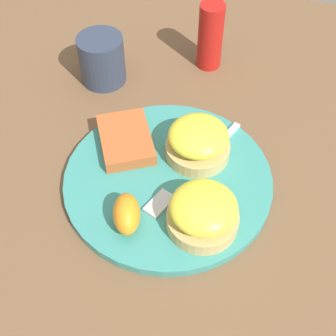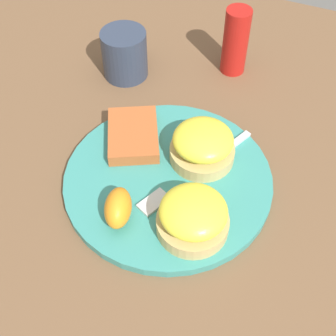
{
  "view_description": "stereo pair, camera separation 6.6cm",
  "coord_description": "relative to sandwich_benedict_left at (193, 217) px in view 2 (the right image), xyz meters",
  "views": [
    {
      "loc": [
        -0.41,
        -0.1,
        0.54
      ],
      "look_at": [
        0.0,
        0.0,
        0.03
      ],
      "focal_mm": 50.0,
      "sensor_mm": 36.0,
      "label": 1
    },
    {
      "loc": [
        -0.39,
        -0.16,
        0.54
      ],
      "look_at": [
        0.0,
        0.0,
        0.03
      ],
      "focal_mm": 50.0,
      "sensor_mm": 36.0,
      "label": 2
    }
  ],
  "objects": [
    {
      "name": "cup",
      "position": [
        0.27,
        0.23,
        0.0
      ],
      "size": [
        0.11,
        0.08,
        0.08
      ],
      "color": "#2D384C",
      "rests_on": "ground_plane"
    },
    {
      "name": "sandwich_benedict_right",
      "position": [
        0.12,
        0.03,
        0.0
      ],
      "size": [
        0.1,
        0.1,
        0.06
      ],
      "color": "tan",
      "rests_on": "plate"
    },
    {
      "name": "condiment_bottle",
      "position": [
        0.35,
        0.06,
        0.02
      ],
      "size": [
        0.04,
        0.04,
        0.12
      ],
      "primitive_type": "cylinder",
      "color": "#B21914",
      "rests_on": "ground_plane"
    },
    {
      "name": "hashbrown_patty",
      "position": [
        0.11,
        0.14,
        -0.02
      ],
      "size": [
        0.13,
        0.11,
        0.02
      ],
      "primitive_type": "cube",
      "rotation": [
        0.0,
        0.0,
        0.47
      ],
      "color": "#AF562A",
      "rests_on": "plate"
    },
    {
      "name": "plate",
      "position": [
        0.07,
        0.06,
        -0.03
      ],
      "size": [
        0.3,
        0.3,
        0.01
      ],
      "primitive_type": "cylinder",
      "color": "teal",
      "rests_on": "ground_plane"
    },
    {
      "name": "sandwich_benedict_left",
      "position": [
        0.0,
        0.0,
        0.0
      ],
      "size": [
        0.1,
        0.1,
        0.06
      ],
      "color": "tan",
      "rests_on": "plate"
    },
    {
      "name": "fork",
      "position": [
        0.08,
        0.03,
        -0.03
      ],
      "size": [
        0.2,
        0.1,
        0.0
      ],
      "color": "silver",
      "rests_on": "plate"
    },
    {
      "name": "orange_wedge",
      "position": [
        -0.02,
        0.1,
        -0.01
      ],
      "size": [
        0.07,
        0.05,
        0.04
      ],
      "primitive_type": "ellipsoid",
      "rotation": [
        0.0,
        0.0,
        0.32
      ],
      "color": "orange",
      "rests_on": "plate"
    },
    {
      "name": "ground_plane",
      "position": [
        0.07,
        0.06,
        -0.04
      ],
      "size": [
        1.1,
        1.1,
        0.0
      ],
      "primitive_type": "plane",
      "color": "brown"
    }
  ]
}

